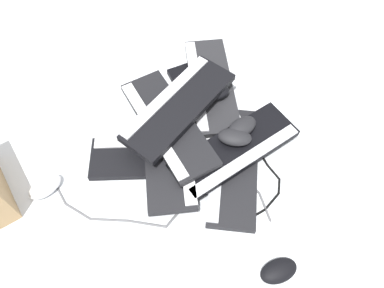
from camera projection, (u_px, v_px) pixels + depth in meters
ground_plane at (211, 167)px, 1.24m from camera, size 3.20×3.20×0.00m
keyboard_0 at (210, 106)px, 1.35m from camera, size 0.45×0.37×0.03m
keyboard_1 at (157, 157)px, 1.24m from camera, size 0.24×0.46×0.03m
keyboard_2 at (233, 165)px, 1.23m from camera, size 0.45×0.17×0.03m
keyboard_3 at (210, 85)px, 1.37m from camera, size 0.46×0.27×0.03m
keyboard_4 at (168, 149)px, 1.22m from camera, size 0.46×0.27×0.03m
keyboard_5 at (235, 150)px, 1.22m from camera, size 0.42×0.42×0.03m
keyboard_6 at (168, 124)px, 1.24m from camera, size 0.44×0.39×0.03m
keyboard_7 at (179, 106)px, 1.24m from camera, size 0.46×0.34×0.03m
mouse_0 at (279, 271)px, 1.05m from camera, size 0.11×0.13×0.04m
mouse_1 at (214, 92)px, 1.30m from camera, size 0.10×0.13×0.04m
mouse_2 at (242, 127)px, 1.23m from camera, size 0.13×0.12×0.04m
mouse_3 at (45, 186)px, 1.18m from camera, size 0.13×0.12×0.04m
mouse_4 at (213, 79)px, 1.41m from camera, size 0.12×0.09×0.04m
mouse_5 at (235, 137)px, 1.21m from camera, size 0.07×0.11×0.04m
cable_0 at (221, 150)px, 1.27m from camera, size 0.51×0.42×0.01m
cable_1 at (170, 201)px, 1.17m from camera, size 0.25×0.69×0.01m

